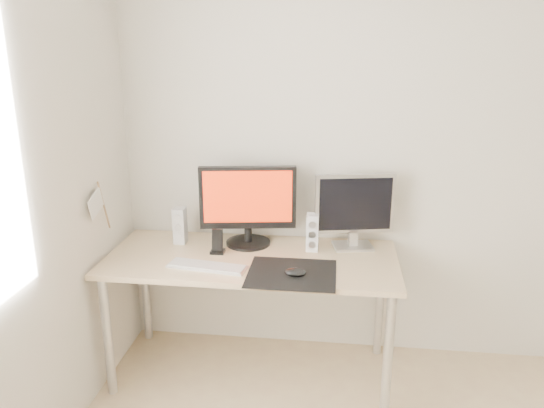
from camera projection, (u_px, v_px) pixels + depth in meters
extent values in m
plane|color=silver|center=(422.00, 155.00, 3.01)|extent=(3.50, 0.00, 3.50)
cube|color=black|center=(292.00, 273.00, 2.70)|extent=(0.45, 0.40, 0.00)
ellipsoid|color=black|center=(295.00, 272.00, 2.66)|extent=(0.11, 0.07, 0.04)
cube|color=#D1B587|center=(251.00, 259.00, 2.92)|extent=(1.60, 0.70, 0.03)
cylinder|color=silver|center=(108.00, 336.00, 2.84)|extent=(0.05, 0.05, 0.70)
cylinder|color=silver|center=(388.00, 355.00, 2.67)|extent=(0.05, 0.05, 0.70)
cylinder|color=silver|center=(145.00, 289.00, 3.39)|extent=(0.05, 0.05, 0.70)
cylinder|color=silver|center=(380.00, 302.00, 3.22)|extent=(0.05, 0.05, 0.70)
cylinder|color=black|center=(248.00, 243.00, 3.10)|extent=(0.30, 0.30, 0.02)
cylinder|color=black|center=(248.00, 232.00, 3.08)|extent=(0.05, 0.05, 0.12)
cube|color=black|center=(248.00, 197.00, 3.01)|extent=(0.55, 0.13, 0.36)
cube|color=#EB4A0C|center=(248.00, 197.00, 2.99)|extent=(0.49, 0.08, 0.30)
cube|color=silver|center=(353.00, 246.00, 3.05)|extent=(0.25, 0.20, 0.01)
cube|color=silver|center=(353.00, 237.00, 3.03)|extent=(0.06, 0.05, 0.10)
cube|color=#ADADAF|center=(355.00, 203.00, 2.98)|extent=(0.45, 0.13, 0.34)
cube|color=black|center=(356.00, 204.00, 2.96)|extent=(0.40, 0.09, 0.30)
cube|color=silver|center=(180.00, 225.00, 3.09)|extent=(0.07, 0.08, 0.21)
cylinder|color=silver|center=(178.00, 237.00, 3.07)|extent=(0.04, 0.01, 0.04)
cylinder|color=#B4B4B6|center=(178.00, 228.00, 3.06)|extent=(0.04, 0.01, 0.04)
cylinder|color=silver|center=(177.00, 218.00, 3.04)|extent=(0.04, 0.01, 0.04)
cube|color=white|center=(312.00, 232.00, 2.98)|extent=(0.07, 0.08, 0.21)
cylinder|color=silver|center=(312.00, 245.00, 2.96)|extent=(0.04, 0.01, 0.04)
cylinder|color=#B2B2B4|center=(312.00, 235.00, 2.94)|extent=(0.04, 0.01, 0.04)
cylinder|color=silver|center=(312.00, 225.00, 2.93)|extent=(0.04, 0.01, 0.04)
cube|color=#BCBCBF|center=(207.00, 267.00, 2.78)|extent=(0.43, 0.18, 0.01)
cube|color=silver|center=(207.00, 265.00, 2.77)|extent=(0.41, 0.16, 0.01)
cube|color=black|center=(218.00, 252.00, 2.97)|extent=(0.08, 0.07, 0.02)
cube|color=black|center=(217.00, 240.00, 2.95)|extent=(0.06, 0.03, 0.12)
cylinder|color=#A57F54|center=(104.00, 205.00, 2.85)|extent=(0.01, 0.10, 0.29)
cube|color=white|center=(96.00, 203.00, 2.76)|extent=(0.00, 0.19, 0.15)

